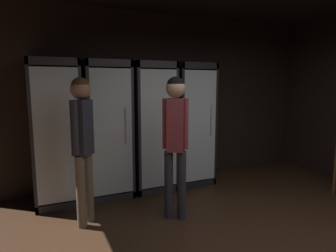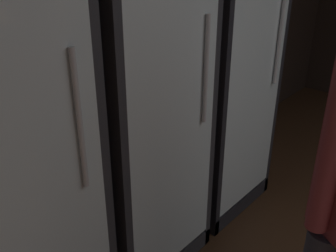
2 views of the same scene
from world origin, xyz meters
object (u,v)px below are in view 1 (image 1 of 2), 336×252
object	(u,v)px
cooler_center	(150,127)
shopper_far	(83,134)
cooler_far_left	(56,133)
cooler_right	(189,125)
shopper_near	(175,131)
cooler_left	(106,131)

from	to	relation	value
cooler_center	shopper_far	size ratio (longest dim) A/B	1.14
cooler_center	cooler_far_left	bearing A→B (deg)	-179.90
cooler_right	shopper_near	bearing A→B (deg)	-125.31
cooler_center	shopper_far	world-z (taller)	cooler_center
shopper_near	cooler_left	bearing A→B (deg)	116.14
cooler_left	cooler_center	distance (m)	0.70
cooler_right	cooler_left	bearing A→B (deg)	-179.95
cooler_left	cooler_center	xyz separation A→B (m)	(0.70, 0.00, 0.01)
cooler_far_left	shopper_near	bearing A→B (deg)	-42.48
cooler_far_left	cooler_center	distance (m)	1.40
shopper_near	shopper_far	bearing A→B (deg)	163.32
shopper_near	cooler_center	bearing A→B (deg)	83.80
cooler_far_left	cooler_left	xyz separation A→B (m)	(0.70, 0.00, -0.01)
cooler_far_left	cooler_right	bearing A→B (deg)	0.06
shopper_far	cooler_right	bearing A→B (deg)	24.71
cooler_far_left	shopper_near	xyz separation A→B (m)	(1.27, -1.16, 0.12)
cooler_left	shopper_far	xyz separation A→B (m)	(-0.46, -0.85, 0.11)
shopper_far	cooler_far_left	bearing A→B (deg)	105.46
cooler_far_left	cooler_left	distance (m)	0.70
cooler_left	cooler_right	xyz separation A→B (m)	(1.40, 0.00, -0.00)
cooler_far_left	shopper_far	world-z (taller)	cooler_far_left
cooler_left	shopper_near	xyz separation A→B (m)	(0.57, -1.16, 0.13)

